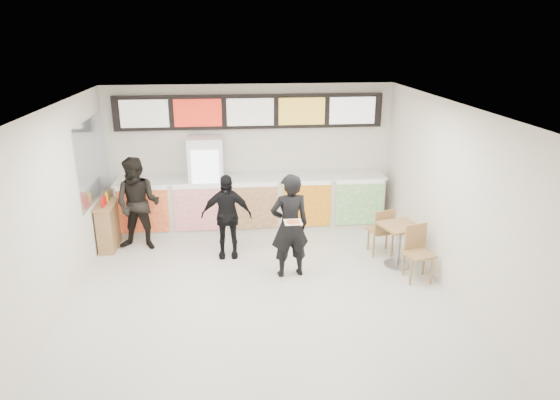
{
  "coord_description": "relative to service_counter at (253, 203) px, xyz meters",
  "views": [
    {
      "loc": [
        -0.42,
        -6.85,
        4.02
      ],
      "look_at": [
        0.39,
        1.2,
        1.27
      ],
      "focal_mm": 32.0,
      "sensor_mm": 36.0,
      "label": 1
    }
  ],
  "objects": [
    {
      "name": "customer_mid",
      "position": [
        -0.54,
        -1.32,
        0.22
      ],
      "size": [
        0.95,
        0.43,
        1.59
      ],
      "primitive_type": "imported",
      "rotation": [
        0.0,
        0.0,
        -0.05
      ],
      "color": "black",
      "rests_on": "floor"
    },
    {
      "name": "cafe_table",
      "position": [
        2.5,
        -2.04,
        -0.03
      ],
      "size": [
        0.86,
        1.66,
        0.93
      ],
      "rotation": [
        0.0,
        0.0,
        0.28
      ],
      "color": "#9E6D48",
      "rests_on": "floor"
    },
    {
      "name": "wall_right",
      "position": [
        3.0,
        -3.09,
        0.93
      ],
      "size": [
        0.0,
        7.0,
        7.0
      ],
      "primitive_type": "plane",
      "rotation": [
        1.57,
        0.0,
        -1.57
      ],
      "color": "silver",
      "rests_on": "floor"
    },
    {
      "name": "service_counter",
      "position": [
        0.0,
        0.0,
        0.0
      ],
      "size": [
        5.56,
        0.77,
        1.14
      ],
      "color": "silver",
      "rests_on": "floor"
    },
    {
      "name": "customer_left",
      "position": [
        -2.21,
        -0.8,
        0.33
      ],
      "size": [
        0.99,
        0.84,
        1.81
      ],
      "primitive_type": "imported",
      "rotation": [
        0.0,
        0.0,
        -0.19
      ],
      "color": "black",
      "rests_on": "floor"
    },
    {
      "name": "menu_board",
      "position": [
        0.0,
        0.32,
        1.88
      ],
      "size": [
        5.5,
        0.14,
        0.7
      ],
      "color": "black",
      "rests_on": "wall_back"
    },
    {
      "name": "condiment_ledge",
      "position": [
        -2.82,
        -0.71,
        -0.11
      ],
      "size": [
        0.33,
        0.81,
        1.08
      ],
      "color": "#9E6D48",
      "rests_on": "floor"
    },
    {
      "name": "floor",
      "position": [
        -0.0,
        -3.09,
        -0.57
      ],
      "size": [
        7.0,
        7.0,
        0.0
      ],
      "primitive_type": "plane",
      "color": "beige",
      "rests_on": "ground"
    },
    {
      "name": "wall_left",
      "position": [
        -3.0,
        -3.09,
        0.93
      ],
      "size": [
        0.0,
        7.0,
        7.0
      ],
      "primitive_type": "plane",
      "rotation": [
        1.57,
        0.0,
        1.57
      ],
      "color": "silver",
      "rests_on": "floor"
    },
    {
      "name": "pizza_slice",
      "position": [
        0.52,
        -2.65,
        0.58
      ],
      "size": [
        0.36,
        0.36,
        0.02
      ],
      "color": "beige",
      "rests_on": "customer_main"
    },
    {
      "name": "drinks_fridge",
      "position": [
        -0.93,
        0.02,
        0.43
      ],
      "size": [
        0.7,
        0.67,
        2.0
      ],
      "color": "white",
      "rests_on": "floor"
    },
    {
      "name": "ceiling",
      "position": [
        -0.0,
        -3.09,
        2.43
      ],
      "size": [
        7.0,
        7.0,
        0.0
      ],
      "primitive_type": "plane",
      "rotation": [
        3.14,
        0.0,
        0.0
      ],
      "color": "white",
      "rests_on": "wall_back"
    },
    {
      "name": "mirror_panel",
      "position": [
        -2.99,
        -0.64,
        1.18
      ],
      "size": [
        0.01,
        2.0,
        1.5
      ],
      "primitive_type": "cube",
      "color": "#B2B7BF",
      "rests_on": "wall_left"
    },
    {
      "name": "wall_back",
      "position": [
        -0.0,
        0.41,
        0.93
      ],
      "size": [
        6.0,
        0.0,
        6.0
      ],
      "primitive_type": "plane",
      "rotation": [
        1.57,
        0.0,
        0.0
      ],
      "color": "silver",
      "rests_on": "floor"
    },
    {
      "name": "customer_main",
      "position": [
        0.52,
        -2.2,
        0.34
      ],
      "size": [
        0.72,
        0.53,
        1.82
      ],
      "primitive_type": "imported",
      "rotation": [
        0.0,
        0.0,
        3.3
      ],
      "color": "black",
      "rests_on": "floor"
    }
  ]
}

